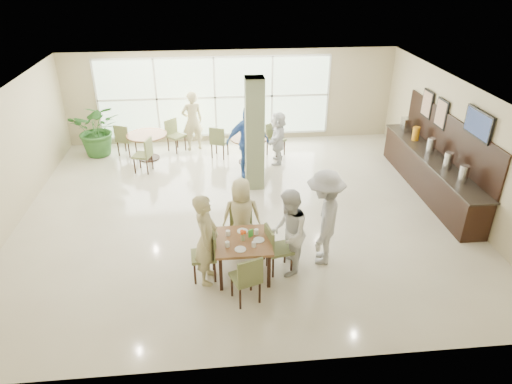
{
  "coord_description": "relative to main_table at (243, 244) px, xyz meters",
  "views": [
    {
      "loc": [
        -0.58,
        -9.18,
        5.36
      ],
      "look_at": [
        0.2,
        -1.2,
        1.1
      ],
      "focal_mm": 32.0,
      "sensor_mm": 36.0,
      "label": 1
    }
  ],
  "objects": [
    {
      "name": "potted_plant",
      "position": [
        -3.77,
        6.05,
        0.13
      ],
      "size": [
        1.45,
        1.45,
        1.58
      ],
      "primitive_type": "imported",
      "rotation": [
        0.0,
        0.0,
        -0.02
      ],
      "color": "#2F6428",
      "rests_on": "ground"
    },
    {
      "name": "column",
      "position": [
        0.55,
        3.56,
        0.74
      ],
      "size": [
        0.45,
        0.45,
        2.8
      ],
      "primitive_type": "cube",
      "color": "#707E58",
      "rests_on": "ground"
    },
    {
      "name": "chairs_table_right",
      "position": [
        0.55,
        5.05,
        -0.19
      ],
      "size": [
        2.25,
        1.95,
        0.95
      ],
      "color": "#576437",
      "rests_on": "ground"
    },
    {
      "name": "framed_art_b",
      "position": [
        5.1,
        4.16,
        1.19
      ],
      "size": [
        0.05,
        0.55,
        0.7
      ],
      "color": "black",
      "rests_on": "ground"
    },
    {
      "name": "buffet_counter",
      "position": [
        4.85,
        2.87,
        -0.11
      ],
      "size": [
        0.64,
        4.7,
        1.95
      ],
      "color": "black",
      "rests_on": "ground"
    },
    {
      "name": "window_bank",
      "position": [
        -0.35,
        6.82,
        0.74
      ],
      "size": [
        7.0,
        0.04,
        7.0
      ],
      "color": "silver",
      "rests_on": "ground"
    },
    {
      "name": "round_table_left",
      "position": [
        -2.34,
        5.6,
        -0.08
      ],
      "size": [
        1.14,
        1.14,
        0.75
      ],
      "color": "brown",
      "rests_on": "ground"
    },
    {
      "name": "teen_right",
      "position": [
        0.83,
        0.02,
        0.18
      ],
      "size": [
        0.76,
        0.91,
        1.68
      ],
      "primitive_type": "imported",
      "rotation": [
        0.0,
        0.0,
        -1.73
      ],
      "color": "white",
      "rests_on": "ground"
    },
    {
      "name": "adult_standing",
      "position": [
        -1.05,
        6.19,
        0.23
      ],
      "size": [
        0.76,
        0.62,
        1.79
      ],
      "primitive_type": "imported",
      "rotation": [
        0.0,
        0.0,
        3.47
      ],
      "color": "#C3B782",
      "rests_on": "ground"
    },
    {
      "name": "adult_a",
      "position": [
        0.42,
        4.18,
        0.3
      ],
      "size": [
        1.2,
        0.77,
        1.93
      ],
      "primitive_type": "imported",
      "rotation": [
        0.0,
        0.0,
        0.12
      ],
      "color": "#3E6BBC",
      "rests_on": "ground"
    },
    {
      "name": "chairs_main_table",
      "position": [
        -0.0,
        0.01,
        -0.19
      ],
      "size": [
        1.9,
        2.0,
        0.95
      ],
      "color": "#576437",
      "rests_on": "ground"
    },
    {
      "name": "teen_standing",
      "position": [
        1.54,
        0.29,
        0.29
      ],
      "size": [
        1.05,
        1.39,
        1.91
      ],
      "primitive_type": "imported",
      "rotation": [
        0.0,
        0.0,
        -1.88
      ],
      "color": "#B4B4B7",
      "rests_on": "ground"
    },
    {
      "name": "chairs_table_left",
      "position": [
        -2.31,
        5.6,
        -0.19
      ],
      "size": [
        2.06,
        1.97,
        0.95
      ],
      "color": "#576437",
      "rests_on": "ground"
    },
    {
      "name": "round_table_right",
      "position": [
        0.53,
        5.06,
        -0.1
      ],
      "size": [
        1.06,
        1.06,
        0.75
      ],
      "color": "brown",
      "rests_on": "ground"
    },
    {
      "name": "wall_tv",
      "position": [
        5.09,
        1.76,
        1.49
      ],
      "size": [
        0.06,
        1.0,
        0.58
      ],
      "color": "black",
      "rests_on": "ground"
    },
    {
      "name": "teen_far",
      "position": [
        0.03,
        0.78,
        0.12
      ],
      "size": [
        0.78,
        0.44,
        1.57
      ],
      "primitive_type": "imported",
      "rotation": [
        0.0,
        0.0,
        3.11
      ],
      "color": "#C3B782",
      "rests_on": "ground"
    },
    {
      "name": "tabletop_clutter",
      "position": [
        0.02,
        -0.0,
        0.15
      ],
      "size": [
        0.71,
        0.78,
        0.21
      ],
      "color": "white",
      "rests_on": "main_table"
    },
    {
      "name": "teen_left",
      "position": [
        -0.65,
        -0.1,
        0.21
      ],
      "size": [
        0.53,
        0.71,
        1.74
      ],
      "primitive_type": "imported",
      "rotation": [
        0.0,
        0.0,
        1.37
      ],
      "color": "#C3B782",
      "rests_on": "ground"
    },
    {
      "name": "framed_art_a",
      "position": [
        5.1,
        3.36,
        1.19
      ],
      "size": [
        0.05,
        0.55,
        0.7
      ],
      "color": "black",
      "rests_on": "ground"
    },
    {
      "name": "adult_b",
      "position": [
        1.34,
        4.99,
        0.08
      ],
      "size": [
        0.89,
        1.48,
        1.48
      ],
      "primitive_type": "imported",
      "rotation": [
        0.0,
        0.0,
        -1.8
      ],
      "color": "white",
      "rests_on": "ground"
    },
    {
      "name": "ground",
      "position": [
        0.15,
        2.36,
        -0.66
      ],
      "size": [
        10.0,
        10.0,
        0.0
      ],
      "primitive_type": "plane",
      "color": "beige",
      "rests_on": "ground"
    },
    {
      "name": "main_table",
      "position": [
        0.0,
        0.0,
        0.0
      ],
      "size": [
        1.01,
        1.01,
        0.75
      ],
      "color": "brown",
      "rests_on": "ground"
    },
    {
      "name": "room_shell",
      "position": [
        0.15,
        2.36,
        1.04
      ],
      "size": [
        10.0,
        10.0,
        10.0
      ],
      "color": "white",
      "rests_on": "ground"
    }
  ]
}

